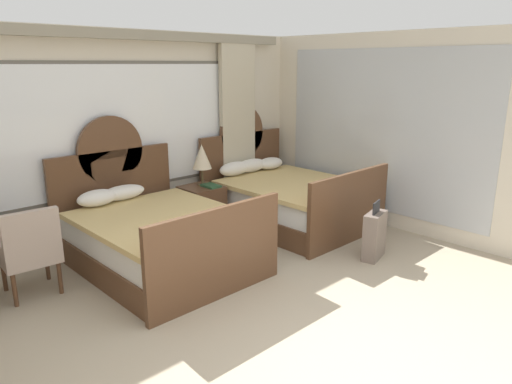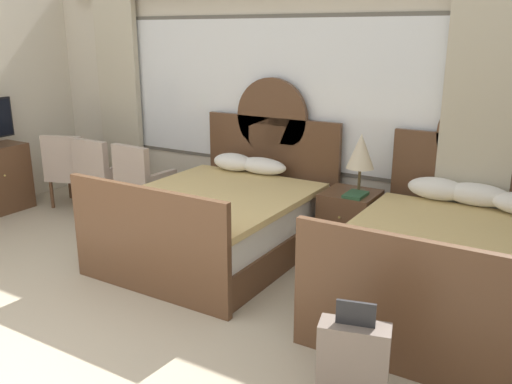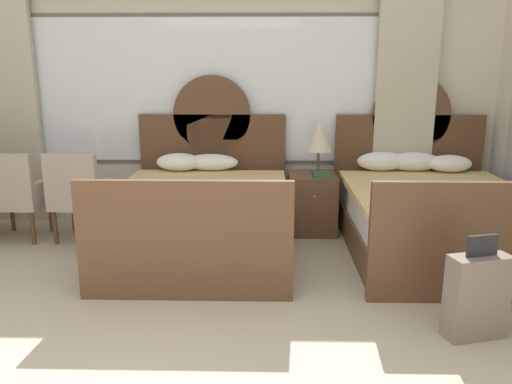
{
  "view_description": "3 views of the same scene",
  "coord_description": "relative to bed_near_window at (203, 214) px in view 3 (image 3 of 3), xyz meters",
  "views": [
    {
      "loc": [
        -2.62,
        -1.55,
        2.28
      ],
      "look_at": [
        0.97,
        2.19,
        0.86
      ],
      "focal_mm": 33.07,
      "sensor_mm": 36.0,
      "label": 1
    },
    {
      "loc": [
        2.99,
        -1.28,
        2.13
      ],
      "look_at": [
        0.69,
        2.52,
        0.82
      ],
      "focal_mm": 38.01,
      "sensor_mm": 36.0,
      "label": 2
    },
    {
      "loc": [
        0.7,
        -1.83,
        1.76
      ],
      "look_at": [
        0.61,
        1.88,
        0.84
      ],
      "focal_mm": 35.84,
      "sensor_mm": 36.0,
      "label": 3
    }
  ],
  "objects": [
    {
      "name": "armchair_by_window_centre",
      "position": [
        -1.95,
        0.27,
        0.14
      ],
      "size": [
        0.53,
        0.53,
        0.93
      ],
      "color": "#B29E8E",
      "rests_on": "ground_plane"
    },
    {
      "name": "wall_back_window",
      "position": [
        -0.07,
        1.1,
        1.04
      ],
      "size": [
        6.48,
        0.22,
        2.7
      ],
      "color": "beige",
      "rests_on": "ground_plane"
    },
    {
      "name": "suitcase_on_floor",
      "position": [
        2.01,
        -1.59,
        -0.08
      ],
      "size": [
        0.43,
        0.27,
        0.71
      ],
      "color": "#75665B",
      "rests_on": "ground_plane"
    },
    {
      "name": "bed_near_mirror",
      "position": [
        2.21,
        0.01,
        0.0
      ],
      "size": [
        1.64,
        2.13,
        1.66
      ],
      "color": "brown",
      "rests_on": "ground_plane"
    },
    {
      "name": "book_on_nightstand",
      "position": [
        1.19,
        0.51,
        0.29
      ],
      "size": [
        0.18,
        0.26,
        0.03
      ],
      "color": "#285133",
      "rests_on": "nightstand_between_beds"
    },
    {
      "name": "table_lamp_on_nightstand",
      "position": [
        1.17,
        0.66,
        0.67
      ],
      "size": [
        0.27,
        0.27,
        0.57
      ],
      "color": "brown",
      "rests_on": "nightstand_between_beds"
    },
    {
      "name": "nightstand_between_beds",
      "position": [
        1.1,
        0.61,
        -0.05
      ],
      "size": [
        0.51,
        0.53,
        0.64
      ],
      "color": "brown",
      "rests_on": "ground_plane"
    },
    {
      "name": "armchair_by_window_left",
      "position": [
        -1.29,
        0.27,
        0.14
      ],
      "size": [
        0.56,
        0.56,
        0.93
      ],
      "color": "#B29E8E",
      "rests_on": "ground_plane"
    },
    {
      "name": "bed_near_window",
      "position": [
        0.0,
        0.0,
        0.0
      ],
      "size": [
        1.64,
        2.13,
        1.66
      ],
      "color": "brown",
      "rests_on": "ground_plane"
    }
  ]
}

